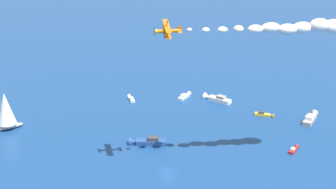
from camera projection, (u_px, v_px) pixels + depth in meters
ground_plane at (168, 172)px, 132.14m from camera, size 2000.00×2000.00×0.00m
motorboat_far_port at (311, 118)px, 163.70m from camera, size 10.99×3.42×3.15m
motorboat_far_stbd at (131, 98)px, 181.48m from camera, size 4.96×5.69×1.75m
motorboat_inshore at (216, 99)px, 180.28m from camera, size 3.63×11.17×3.19m
motorboat_trailing at (146, 142)px, 147.13m from camera, size 8.10×11.07×3.23m
motorboat_outer_ring_a at (185, 96)px, 183.65m from camera, size 7.46×2.19×2.14m
sailboat_outer_ring_c at (6, 111)px, 155.50m from camera, size 11.00×8.16×13.98m
motorboat_outer_ring_d at (294, 149)px, 143.47m from camera, size 5.40×1.50×1.56m
motorboat_outer_ring_e at (265, 115)px, 167.14m from camera, size 3.30×6.89×1.94m
biplane_lead at (167, 31)px, 117.91m from camera, size 6.60×6.72×3.74m
wingwalker_lead at (167, 23)px, 116.68m from camera, size 1.17×1.04×1.52m
smoke_trail_lead at (303, 27)px, 122.62m from camera, size 29.71×33.56×5.09m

